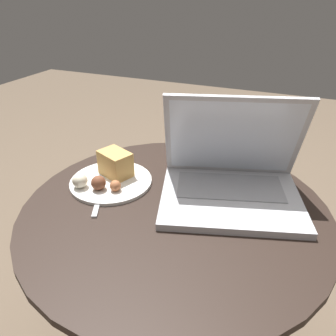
# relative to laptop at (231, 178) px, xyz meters

# --- Properties ---
(table) EXTENTS (0.73, 0.73, 0.54)m
(table) POSITION_rel_laptop_xyz_m (-0.11, -0.10, -0.18)
(table) COLOR black
(table) RESTS_ON ground_plane
(laptop) EXTENTS (0.40, 0.34, 0.25)m
(laptop) POSITION_rel_laptop_xyz_m (0.00, 0.00, 0.00)
(laptop) COLOR #B2B2B7
(laptop) RESTS_ON table
(beer_glass) EXTENTS (0.06, 0.06, 0.19)m
(beer_glass) POSITION_rel_laptop_xyz_m (-0.15, 0.09, 0.04)
(beer_glass) COLOR #C6701E
(beer_glass) RESTS_ON table
(snack_plate) EXTENTS (0.22, 0.22, 0.08)m
(snack_plate) POSITION_rel_laptop_xyz_m (-0.31, -0.06, -0.03)
(snack_plate) COLOR silver
(snack_plate) RESTS_ON table
(fork) EXTENTS (0.10, 0.19, 0.00)m
(fork) POSITION_rel_laptop_xyz_m (-0.31, -0.11, -0.05)
(fork) COLOR silver
(fork) RESTS_ON table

